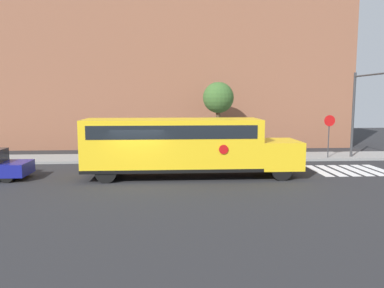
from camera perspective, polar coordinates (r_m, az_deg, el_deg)
ground_plane at (r=18.12m, az=-8.16°, el=-5.64°), size 60.00×60.00×0.00m
sidewalk_strip at (r=24.48m, az=-6.96°, el=-2.12°), size 44.00×3.00×0.15m
building_backdrop at (r=30.76m, az=-6.43°, el=11.74°), size 32.00×4.00×12.97m
crosswalk_stripes at (r=22.33m, az=22.86°, el=-3.70°), size 4.00×3.20×0.01m
school_bus at (r=18.62m, az=-1.50°, el=0.02°), size 10.67×2.57×2.92m
stop_sign at (r=25.33m, az=20.16°, el=1.95°), size 0.70×0.10×2.86m
traffic_light at (r=25.07m, az=24.78°, el=5.87°), size 0.28×4.02×5.55m
tree_near_sidewalk at (r=26.49m, az=4.03°, el=6.93°), size 2.17×2.17×5.06m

